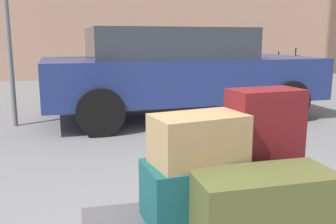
% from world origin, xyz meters
% --- Properties ---
extents(duffel_bag_teal_rear_right, '(0.57, 0.37, 0.30)m').
position_xyz_m(duffel_bag_teal_rear_right, '(-0.10, 0.10, 0.49)').
color(duffel_bag_teal_rear_right, '#144C51').
rests_on(duffel_bag_teal_rear_right, luggage_cart).
extents(duffel_bag_olive_front_left, '(0.66, 0.31, 0.33)m').
position_xyz_m(duffel_bag_olive_front_left, '(0.13, -0.17, 0.50)').
color(duffel_bag_olive_front_left, '#4C5128').
rests_on(duffel_bag_olive_front_left, luggage_cart).
extents(suitcase_maroon_center, '(0.42, 0.27, 0.65)m').
position_xyz_m(suitcase_maroon_center, '(0.31, 0.21, 0.67)').
color(suitcase_maroon_center, maroon).
rests_on(suitcase_maroon_center, luggage_cart).
extents(duffel_bag_tan_topmost_pile, '(0.51, 0.36, 0.25)m').
position_xyz_m(duffel_bag_tan_topmost_pile, '(-0.10, 0.10, 0.77)').
color(duffel_bag_tan_topmost_pile, '#9E7F56').
rests_on(duffel_bag_tan_topmost_pile, duffel_bag_teal_rear_right).
extents(parked_car, '(4.40, 2.12, 1.42)m').
position_xyz_m(parked_car, '(0.87, 4.16, 0.76)').
color(parked_car, navy).
rests_on(parked_car, ground_plane).
extents(bicycle_leaning, '(1.76, 0.26, 0.96)m').
position_xyz_m(bicycle_leaning, '(5.69, 9.20, 0.37)').
color(bicycle_leaning, black).
rests_on(bicycle_leaning, ground_plane).
extents(bollard_kerb_near, '(0.27, 0.27, 0.72)m').
position_xyz_m(bollard_kerb_near, '(2.79, 8.11, 0.36)').
color(bollard_kerb_near, '#383838').
rests_on(bollard_kerb_near, ground_plane).
extents(bollard_kerb_mid, '(0.27, 0.27, 0.72)m').
position_xyz_m(bollard_kerb_mid, '(4.22, 8.11, 0.36)').
color(bollard_kerb_mid, '#383838').
rests_on(bollard_kerb_mid, ground_plane).
extents(no_parking_sign, '(0.50, 0.07, 2.51)m').
position_xyz_m(no_parking_sign, '(-1.62, 4.09, 1.55)').
color(no_parking_sign, slate).
rests_on(no_parking_sign, ground_plane).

